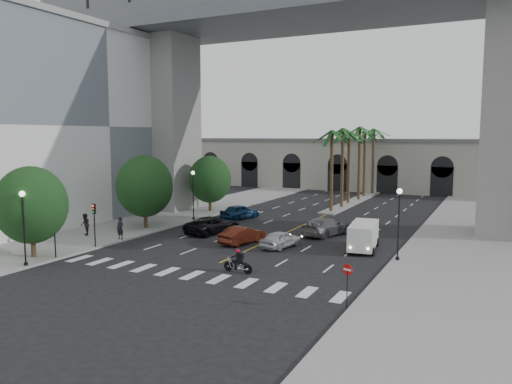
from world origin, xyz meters
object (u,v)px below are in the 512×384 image
(car_d, at_px, (326,226))
(lamp_post_right, at_px, (399,218))
(lamp_post_left_far, at_px, (193,191))
(traffic_signal_near, at_px, (54,226))
(traffic_signal_far, at_px, (94,218))
(cargo_van, at_px, (363,235))
(lamp_post_left_near, at_px, (24,222))
(car_a, at_px, (281,239))
(pedestrian_a, at_px, (120,228))
(car_b, at_px, (243,235))
(do_not_enter_sign, at_px, (347,277))
(car_e, at_px, (240,212))
(motorcycle_rider, at_px, (239,262))
(pedestrian_b, at_px, (85,225))
(car_c, at_px, (212,225))

(car_d, bearing_deg, lamp_post_right, 153.65)
(lamp_post_left_far, height_order, lamp_post_right, same)
(traffic_signal_near, height_order, traffic_signal_far, same)
(cargo_van, bearing_deg, lamp_post_left_near, -148.73)
(traffic_signal_far, bearing_deg, car_a, 27.71)
(pedestrian_a, bearing_deg, traffic_signal_far, -87.42)
(lamp_post_left_near, height_order, car_b, lamp_post_left_near)
(lamp_post_left_far, relative_size, pedestrian_a, 2.78)
(car_b, bearing_deg, do_not_enter_sign, 150.87)
(lamp_post_right, xyz_separation_m, pedestrian_a, (-22.90, -3.30, -2.11))
(cargo_van, xyz_separation_m, pedestrian_a, (-19.75, -5.86, -0.09))
(car_a, relative_size, car_e, 0.87)
(lamp_post_left_far, height_order, car_b, lamp_post_left_far)
(car_e, xyz_separation_m, do_not_enter_sign, (18.43, -22.66, 1.01))
(motorcycle_rider, distance_m, car_d, 14.49)
(cargo_van, bearing_deg, traffic_signal_far, -162.23)
(motorcycle_rider, bearing_deg, traffic_signal_near, -162.63)
(lamp_post_left_near, distance_m, car_d, 25.09)
(traffic_signal_far, relative_size, car_b, 0.81)
(cargo_van, height_order, pedestrian_b, cargo_van)
(traffic_signal_near, xyz_separation_m, car_b, (9.80, 10.93, -1.77))
(lamp_post_right, distance_m, car_a, 9.76)
(car_c, height_order, car_d, car_d)
(car_c, bearing_deg, cargo_van, -169.07)
(lamp_post_left_near, xyz_separation_m, car_a, (13.38, 13.48, -2.53))
(lamp_post_left_far, distance_m, car_e, 5.60)
(lamp_post_left_near, relative_size, lamp_post_right, 1.00)
(pedestrian_a, bearing_deg, lamp_post_left_near, -90.40)
(cargo_van, height_order, do_not_enter_sign, do_not_enter_sign)
(traffic_signal_near, height_order, car_c, traffic_signal_near)
(motorcycle_rider, relative_size, car_d, 0.39)
(pedestrian_a, relative_size, do_not_enter_sign, 0.77)
(lamp_post_right, relative_size, car_c, 0.95)
(lamp_post_left_near, height_order, pedestrian_a, lamp_post_left_near)
(lamp_post_left_near, height_order, car_e, lamp_post_left_near)
(motorcycle_rider, xyz_separation_m, car_b, (-3.92, 7.98, 0.02))
(lamp_post_left_near, relative_size, cargo_van, 1.02)
(lamp_post_right, distance_m, pedestrian_a, 23.23)
(cargo_van, distance_m, do_not_enter_sign, 14.26)
(car_a, bearing_deg, lamp_post_right, -170.23)
(do_not_enter_sign, bearing_deg, car_c, 158.34)
(car_a, bearing_deg, pedestrian_a, 28.31)
(car_a, bearing_deg, motorcycle_rider, 105.81)
(motorcycle_rider, relative_size, car_a, 0.54)
(pedestrian_b, bearing_deg, car_a, 56.33)
(pedestrian_b, bearing_deg, lamp_post_left_near, -23.26)
(traffic_signal_near, relative_size, pedestrian_b, 1.85)
(motorcycle_rider, height_order, cargo_van, cargo_van)
(car_b, bearing_deg, car_e, -46.33)
(car_d, bearing_deg, car_a, 90.21)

